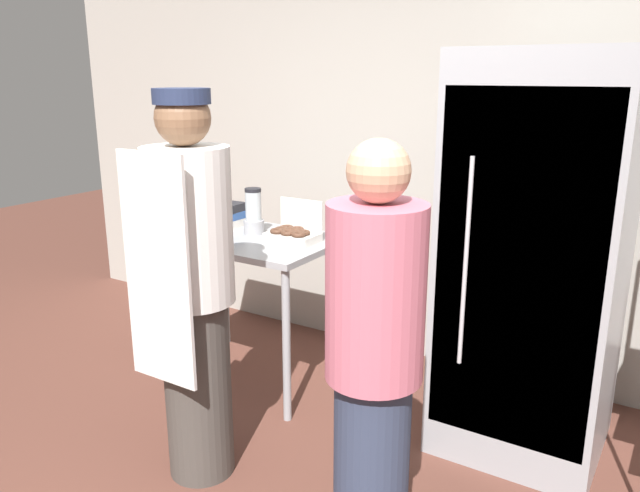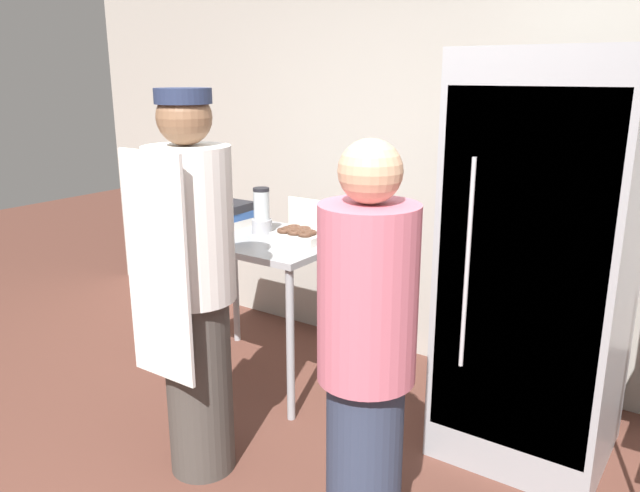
{
  "view_description": "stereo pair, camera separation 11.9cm",
  "coord_description": "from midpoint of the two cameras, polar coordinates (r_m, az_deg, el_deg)",
  "views": [
    {
      "loc": [
        1.34,
        -1.41,
        1.83
      ],
      "look_at": [
        -0.03,
        0.79,
        1.11
      ],
      "focal_mm": 35.0,
      "sensor_mm": 36.0,
      "label": 1
    },
    {
      "loc": [
        1.44,
        -1.34,
        1.83
      ],
      "look_at": [
        -0.03,
        0.79,
        1.11
      ],
      "focal_mm": 35.0,
      "sensor_mm": 36.0,
      "label": 2
    }
  ],
  "objects": [
    {
      "name": "donut_box",
      "position": [
        3.55,
        -3.47,
        1.17
      ],
      "size": [
        0.29,
        0.19,
        0.23
      ],
      "color": "silver",
      "rests_on": "prep_counter"
    },
    {
      "name": "blender_pitcher",
      "position": [
        3.72,
        -7.02,
        2.94
      ],
      "size": [
        0.12,
        0.12,
        0.28
      ],
      "color": "#99999E",
      "rests_on": "prep_counter"
    },
    {
      "name": "back_wall",
      "position": [
        3.9,
        11.27,
        10.99
      ],
      "size": [
        6.4,
        0.12,
        3.07
      ],
      "primitive_type": "cube",
      "color": "#ADA89E",
      "rests_on": "ground_plane"
    },
    {
      "name": "person_customer",
      "position": [
        2.24,
        3.39,
        -10.89
      ],
      "size": [
        0.35,
        0.35,
        1.63
      ],
      "color": "#333D56",
      "rests_on": "ground_plane"
    },
    {
      "name": "refrigerator",
      "position": [
        3.11,
        18.04,
        -1.29
      ],
      "size": [
        0.77,
        0.77,
        1.93
      ],
      "color": "#9EA0A5",
      "rests_on": "ground_plane"
    },
    {
      "name": "binder_stack",
      "position": [
        3.97,
        -10.14,
        2.88
      ],
      "size": [
        0.3,
        0.22,
        0.15
      ],
      "color": "silver",
      "rests_on": "prep_counter"
    },
    {
      "name": "prep_counter",
      "position": [
        3.72,
        -7.34,
        -0.79
      ],
      "size": [
        1.03,
        0.69,
        0.9
      ],
      "color": "#9EA0A5",
      "rests_on": "ground_plane"
    },
    {
      "name": "person_baker",
      "position": [
        2.81,
        -12.86,
        -3.7
      ],
      "size": [
        0.37,
        0.39,
        1.77
      ],
      "color": "#47423D",
      "rests_on": "ground_plane"
    }
  ]
}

